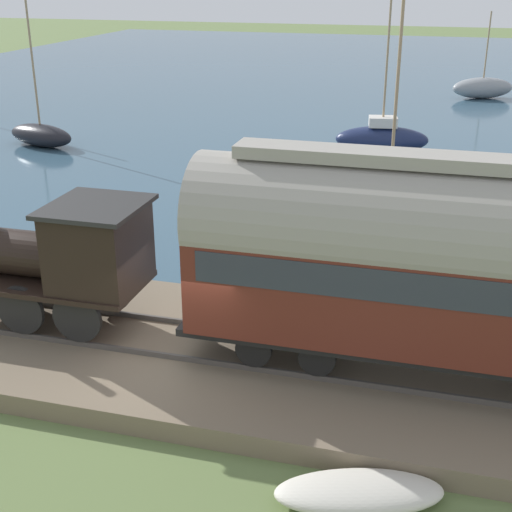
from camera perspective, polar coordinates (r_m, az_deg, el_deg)
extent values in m
plane|color=#607542|center=(15.66, -5.51, -9.55)|extent=(200.00, 200.00, 0.00)
cube|color=#38566B|center=(57.08, 10.54, 13.55)|extent=(80.00, 80.00, 0.01)
cube|color=#756651|center=(16.07, -4.72, -7.69)|extent=(5.86, 56.00, 0.45)
cube|color=#4C4742|center=(15.30, -5.74, -8.15)|extent=(0.07, 54.88, 0.12)
cube|color=#4C4742|center=(16.57, -3.84, -5.55)|extent=(0.07, 54.88, 0.12)
cylinder|color=black|center=(15.97, -14.12, -4.81)|extent=(0.12, 1.14, 1.14)
cylinder|color=black|center=(17.19, -11.66, -2.58)|extent=(0.12, 1.14, 1.14)
cylinder|color=black|center=(16.66, -18.32, -4.13)|extent=(0.12, 1.14, 1.14)
cylinder|color=black|center=(17.83, -15.67, -2.04)|extent=(0.12, 1.14, 1.14)
cylinder|color=black|center=(18.56, -19.38, -1.53)|extent=(0.12, 1.14, 1.14)
cube|color=black|center=(17.06, -17.12, -1.66)|extent=(2.05, 5.07, 0.12)
cube|color=black|center=(15.91, -12.45, 0.74)|extent=(1.95, 1.77, 1.74)
cube|color=#282828|center=(15.61, -12.73, 3.89)|extent=(2.15, 2.01, 0.10)
cylinder|color=black|center=(14.40, 4.90, -8.16)|extent=(0.12, 0.76, 0.76)
cylinder|color=black|center=(15.75, 5.97, -5.39)|extent=(0.12, 0.76, 0.76)
cylinder|color=black|center=(14.65, -0.20, -7.50)|extent=(0.12, 0.76, 0.76)
cylinder|color=black|center=(15.97, 1.30, -4.84)|extent=(0.12, 0.76, 0.76)
cube|color=black|center=(14.78, 14.63, -6.66)|extent=(2.10, 10.52, 0.16)
cube|color=#5B2319|center=(14.25, 15.10, -2.41)|extent=(2.34, 10.10, 2.25)
cube|color=#2D333D|center=(14.10, 15.25, -0.95)|extent=(2.37, 9.47, 0.63)
cylinder|color=gray|center=(13.83, 15.55, 1.83)|extent=(2.45, 10.10, 2.45)
cube|color=gray|center=(13.45, 16.14, 7.22)|extent=(0.82, 8.42, 0.24)
ellipsoid|color=white|center=(23.40, 10.43, 2.38)|extent=(3.98, 5.16, 0.84)
cylinder|color=#9E8460|center=(22.32, 11.23, 13.18)|extent=(0.10, 0.10, 8.05)
cube|color=silver|center=(23.20, 10.54, 3.88)|extent=(1.66, 1.81, 0.45)
ellipsoid|color=#192347|center=(34.50, 10.03, 9.16)|extent=(2.25, 4.53, 1.25)
cylinder|color=#9E8460|center=(33.76, 10.60, 17.20)|extent=(0.10, 0.10, 8.45)
cube|color=silver|center=(34.32, 10.12, 10.54)|extent=(1.14, 1.43, 0.45)
ellipsoid|color=black|center=(36.85, -16.82, 9.23)|extent=(2.47, 4.11, 1.07)
cylinder|color=#9E8460|center=(36.22, -17.56, 15.56)|extent=(0.10, 0.10, 7.15)
ellipsoid|color=gray|center=(51.00, 17.66, 12.69)|extent=(3.02, 4.40, 1.36)
cylinder|color=#9E8460|center=(50.67, 18.04, 15.77)|extent=(0.10, 0.10, 4.18)
ellipsoid|color=beige|center=(22.67, -15.31, 0.88)|extent=(2.33, 1.82, 0.54)
ellipsoid|color=beige|center=(12.39, 8.25, -18.21)|extent=(1.88, 3.00, 0.44)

